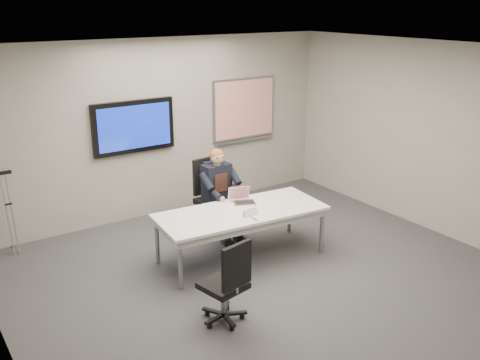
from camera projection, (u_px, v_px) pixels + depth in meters
floor at (276, 286)px, 6.55m from camera, size 6.00×6.00×0.02m
ceiling at (282, 52)px, 5.65m from camera, size 6.00×6.00×0.02m
wall_back at (162, 128)px, 8.46m from camera, size 6.00×0.02×2.80m
wall_right at (443, 141)px, 7.69m from camera, size 0.02×6.00×2.80m
conference_table at (241, 216)px, 7.07m from camera, size 2.32×1.13×0.69m
tv_display at (134, 127)px, 8.12m from camera, size 1.30×0.09×0.80m
whiteboard at (244, 110)px, 9.21m from camera, size 1.25×0.08×1.10m
office_chair_far at (214, 210)px, 7.99m from camera, size 0.58×0.58×1.12m
office_chair_near at (226, 297)px, 5.72m from camera, size 0.55×0.55×0.98m
seated_person at (223, 203)px, 7.74m from camera, size 0.41×0.70×1.31m
crutch at (9, 210)px, 7.25m from camera, size 0.27×0.58×1.28m
laptop at (242, 199)px, 7.32m from camera, size 0.35×0.37×0.21m
name_tent at (250, 212)px, 6.87m from camera, size 0.23×0.08×0.09m
pen at (254, 219)px, 6.76m from camera, size 0.02×0.14×0.01m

